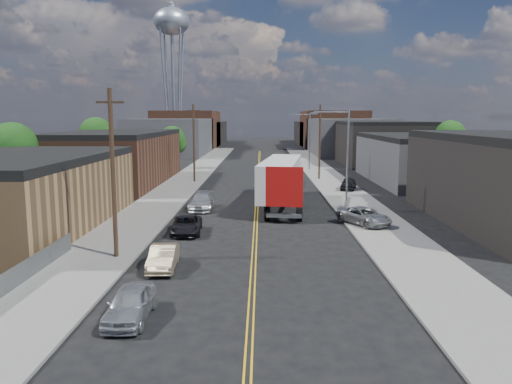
{
  "coord_description": "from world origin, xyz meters",
  "views": [
    {
      "loc": [
        0.45,
        -18.73,
        8.36
      ],
      "look_at": [
        0.01,
        20.24,
        2.5
      ],
      "focal_mm": 35.0,
      "sensor_mm": 36.0,
      "label": 1
    }
  ],
  "objects_px": {
    "car_left_d": "(202,202)",
    "car_right_lot_a": "(364,216)",
    "car_left_a": "(130,304)",
    "car_right_lot_c": "(348,184)",
    "car_left_c": "(186,225)",
    "car_right_lot_b": "(357,205)",
    "water_tower": "(172,27)",
    "semi_truck": "(280,178)",
    "car_left_b": "(163,257)",
    "car_ahead_truck": "(291,179)"
  },
  "relations": [
    {
      "from": "car_right_lot_b",
      "to": "car_left_c",
      "type": "bearing_deg",
      "value": -147.9
    },
    {
      "from": "semi_truck",
      "to": "car_right_lot_c",
      "type": "distance_m",
      "value": 12.51
    },
    {
      "from": "water_tower",
      "to": "car_right_lot_c",
      "type": "xyz_separation_m",
      "value": [
        32.39,
        -72.08,
        -29.82
      ]
    },
    {
      "from": "car_left_d",
      "to": "car_ahead_truck",
      "type": "bearing_deg",
      "value": 62.69
    },
    {
      "from": "car_left_c",
      "to": "car_right_lot_c",
      "type": "distance_m",
      "value": 26.34
    },
    {
      "from": "car_right_lot_b",
      "to": "water_tower",
      "type": "bearing_deg",
      "value": 113.24
    },
    {
      "from": "water_tower",
      "to": "car_left_b",
      "type": "bearing_deg",
      "value": -80.54
    },
    {
      "from": "car_right_lot_a",
      "to": "car_right_lot_c",
      "type": "bearing_deg",
      "value": 54.29
    },
    {
      "from": "car_left_c",
      "to": "car_right_lot_b",
      "type": "relative_size",
      "value": 0.99
    },
    {
      "from": "car_left_b",
      "to": "car_ahead_truck",
      "type": "relative_size",
      "value": 0.87
    },
    {
      "from": "car_ahead_truck",
      "to": "car_right_lot_a",
      "type": "bearing_deg",
      "value": -73.83
    },
    {
      "from": "semi_truck",
      "to": "car_left_d",
      "type": "xyz_separation_m",
      "value": [
        -7.24,
        -2.6,
        -1.84
      ]
    },
    {
      "from": "car_left_d",
      "to": "car_ahead_truck",
      "type": "distance_m",
      "value": 19.92
    },
    {
      "from": "car_left_a",
      "to": "car_right_lot_a",
      "type": "distance_m",
      "value": 22.53
    },
    {
      "from": "car_left_a",
      "to": "car_left_b",
      "type": "distance_m",
      "value": 7.03
    },
    {
      "from": "car_right_lot_a",
      "to": "car_ahead_truck",
      "type": "distance_m",
      "value": 24.95
    },
    {
      "from": "car_left_d",
      "to": "car_right_lot_b",
      "type": "bearing_deg",
      "value": -8.14
    },
    {
      "from": "semi_truck",
      "to": "car_left_c",
      "type": "distance_m",
      "value": 14.2
    },
    {
      "from": "car_right_lot_c",
      "to": "car_ahead_truck",
      "type": "xyz_separation_m",
      "value": [
        -6.21,
        5.76,
        -0.18
      ]
    },
    {
      "from": "car_left_a",
      "to": "car_left_d",
      "type": "xyz_separation_m",
      "value": [
        0.0,
        25.03,
        0.04
      ]
    },
    {
      "from": "car_right_lot_a",
      "to": "car_ahead_truck",
      "type": "relative_size",
      "value": 1.03
    },
    {
      "from": "water_tower",
      "to": "car_left_c",
      "type": "bearing_deg",
      "value": -79.69
    },
    {
      "from": "car_right_lot_b",
      "to": "semi_truck",
      "type": "bearing_deg",
      "value": 148.28
    },
    {
      "from": "water_tower",
      "to": "car_right_lot_a",
      "type": "relative_size",
      "value": 7.8
    },
    {
      "from": "car_left_a",
      "to": "car_right_lot_a",
      "type": "relative_size",
      "value": 0.86
    },
    {
      "from": "car_right_lot_b",
      "to": "car_right_lot_c",
      "type": "height_order",
      "value": "car_right_lot_c"
    },
    {
      "from": "car_left_c",
      "to": "car_right_lot_c",
      "type": "relative_size",
      "value": 1.15
    },
    {
      "from": "car_right_lot_b",
      "to": "car_right_lot_a",
      "type": "bearing_deg",
      "value": -90.4
    },
    {
      "from": "car_left_b",
      "to": "car_right_lot_a",
      "type": "xyz_separation_m",
      "value": [
        13.39,
        11.09,
        0.15
      ]
    },
    {
      "from": "car_left_c",
      "to": "car_right_lot_a",
      "type": "relative_size",
      "value": 0.97
    },
    {
      "from": "car_left_c",
      "to": "car_right_lot_b",
      "type": "height_order",
      "value": "car_right_lot_b"
    },
    {
      "from": "car_left_a",
      "to": "car_right_lot_a",
      "type": "height_order",
      "value": "car_right_lot_a"
    },
    {
      "from": "car_left_c",
      "to": "car_left_d",
      "type": "relative_size",
      "value": 0.91
    },
    {
      "from": "car_left_c",
      "to": "car_right_lot_c",
      "type": "height_order",
      "value": "car_right_lot_c"
    },
    {
      "from": "water_tower",
      "to": "semi_truck",
      "type": "height_order",
      "value": "water_tower"
    },
    {
      "from": "car_right_lot_a",
      "to": "car_ahead_truck",
      "type": "xyz_separation_m",
      "value": [
        -4.21,
        24.59,
        -0.17
      ]
    },
    {
      "from": "car_right_lot_c",
      "to": "car_right_lot_b",
      "type": "bearing_deg",
      "value": -82.06
    },
    {
      "from": "car_left_a",
      "to": "car_left_c",
      "type": "distance_m",
      "value": 15.57
    },
    {
      "from": "water_tower",
      "to": "car_left_c",
      "type": "distance_m",
      "value": 99.62
    },
    {
      "from": "car_left_a",
      "to": "car_left_c",
      "type": "relative_size",
      "value": 0.89
    },
    {
      "from": "semi_truck",
      "to": "car_right_lot_a",
      "type": "distance_m",
      "value": 11.46
    },
    {
      "from": "car_left_b",
      "to": "car_ahead_truck",
      "type": "xyz_separation_m",
      "value": [
        9.18,
        35.68,
        -0.02
      ]
    },
    {
      "from": "car_left_c",
      "to": "car_left_b",
      "type": "bearing_deg",
      "value": -93.79
    },
    {
      "from": "semi_truck",
      "to": "car_right_lot_a",
      "type": "bearing_deg",
      "value": -49.6
    },
    {
      "from": "car_ahead_truck",
      "to": "car_right_lot_b",
      "type": "bearing_deg",
      "value": -70.53
    },
    {
      "from": "car_left_d",
      "to": "car_right_lot_a",
      "type": "bearing_deg",
      "value": -27.16
    },
    {
      "from": "semi_truck",
      "to": "car_left_b",
      "type": "bearing_deg",
      "value": -101.86
    },
    {
      "from": "car_right_lot_b",
      "to": "car_ahead_truck",
      "type": "distance_m",
      "value": 20.2
    },
    {
      "from": "car_left_b",
      "to": "car_right_lot_c",
      "type": "distance_m",
      "value": 33.65
    },
    {
      "from": "car_left_a",
      "to": "car_right_lot_c",
      "type": "relative_size",
      "value": 1.03
    }
  ]
}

